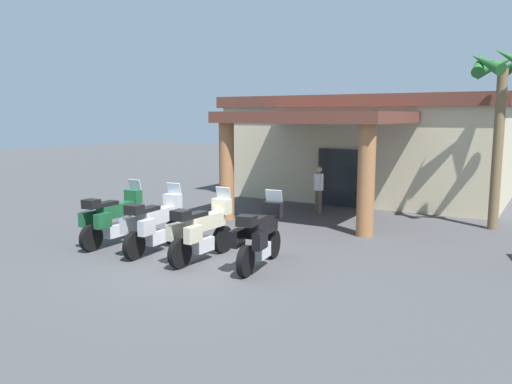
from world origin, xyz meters
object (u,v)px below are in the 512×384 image
object	(u,v)px
motel_building	(370,146)
motorcycle_cream	(201,231)
motorcycle_green	(113,218)
motorcycle_black	(260,236)
palm_tree_near_portico	(502,88)
motorcycle_silver	(154,224)
pedestrian	(319,186)

from	to	relation	value
motel_building	motorcycle_cream	distance (m)	11.54
motorcycle_green	motorcycle_cream	bearing A→B (deg)	-91.76
motorcycle_black	palm_tree_near_portico	world-z (taller)	palm_tree_near_portico
motorcycle_green	motorcycle_silver	distance (m)	1.42
motel_building	motorcycle_cream	world-z (taller)	motel_building
motorcycle_silver	pedestrian	xyz separation A→B (m)	(1.32, 6.68, 0.23)
pedestrian	palm_tree_near_portico	distance (m)	6.27
motorcycle_cream	palm_tree_near_portico	distance (m)	9.47
motorcycle_cream	motorcycle_black	xyz separation A→B (m)	(1.42, 0.23, 0.00)
palm_tree_near_portico	motorcycle_cream	bearing A→B (deg)	-126.87
motorcycle_green	palm_tree_near_portico	size ratio (longest dim) A/B	0.42
palm_tree_near_portico	pedestrian	bearing A→B (deg)	-175.56
motorcycle_cream	palm_tree_near_portico	size ratio (longest dim) A/B	0.42
motorcycle_cream	palm_tree_near_portico	bearing A→B (deg)	-35.10
motorcycle_silver	pedestrian	bearing A→B (deg)	-15.66
motorcycle_silver	palm_tree_near_portico	distance (m)	10.35
pedestrian	motorcycle_silver	bearing A→B (deg)	-156.62
motorcycle_green	motorcycle_silver	world-z (taller)	same
motel_building	palm_tree_near_portico	world-z (taller)	palm_tree_near_portico
motel_building	motorcycle_cream	size ratio (longest dim) A/B	5.13
motorcycle_green	motorcycle_silver	bearing A→B (deg)	-92.60
motorcycle_black	motorcycle_cream	bearing A→B (deg)	91.23
pedestrian	palm_tree_near_portico	xyz separation A→B (m)	(5.40, 0.42, 3.15)
motorcycle_silver	motorcycle_black	distance (m)	2.84
motorcycle_black	motel_building	bearing A→B (deg)	-1.06
motel_building	motorcycle_black	world-z (taller)	motel_building
pedestrian	palm_tree_near_portico	size ratio (longest dim) A/B	0.31
motorcycle_black	pedestrian	size ratio (longest dim) A/B	1.37
motorcycle_black	palm_tree_near_portico	size ratio (longest dim) A/B	0.42
motel_building	pedestrian	distance (m)	4.94
motel_building	palm_tree_near_portico	xyz separation A→B (m)	(5.28, -4.39, 2.01)
motel_building	motorcycle_cream	bearing A→B (deg)	-90.62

